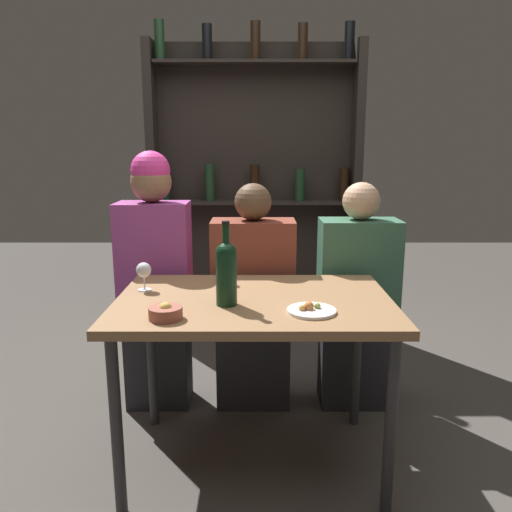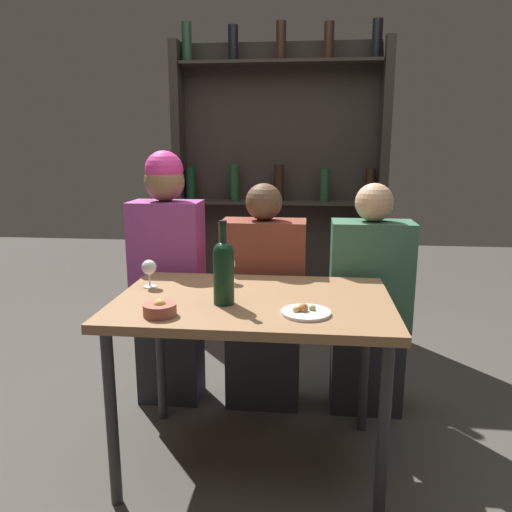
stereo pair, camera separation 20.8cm
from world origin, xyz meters
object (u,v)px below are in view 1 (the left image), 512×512
Objects in this scene: food_plate_0 at (313,310)px; snack_bowl at (168,312)px; wine_bottle at (228,270)px; seated_person_right at (359,304)px; wine_glass_0 at (226,266)px; wine_glass_1 at (146,271)px; seated_person_center at (255,305)px; seated_person_left at (158,285)px.

snack_bowl reaches higher than food_plate_0.
wine_bottle is 0.35m from food_plate_0.
wine_glass_0 is at bearing -155.57° from seated_person_right.
wine_glass_1 is (-0.33, -0.11, 0.00)m from wine_glass_0.
wine_glass_1 is at bearing -138.23° from seated_person_center.
seated_person_left is at bearing 140.71° from wine_glass_0.
food_plate_0 is at bearing -114.24° from seated_person_right.
snack_bowl is 0.09× the size of seated_person_left.
wine_glass_1 is 1.11m from seated_person_right.
snack_bowl is 1.16m from seated_person_right.
wine_glass_0 is 0.35m from wine_glass_1.
wine_glass_0 is 0.51m from snack_bowl.
snack_bowl is 0.80m from seated_person_left.
seated_person_center is at bearing 0.00° from seated_person_left.
seated_person_right is at bearing 65.76° from food_plate_0.
seated_person_left is at bearing 103.97° from snack_bowl.
food_plate_0 is 0.79m from seated_person_right.
food_plate_0 is at bearing -44.33° from seated_person_left.
wine_glass_1 is 0.45m from seated_person_left.
food_plate_0 is 0.53m from snack_bowl.
wine_bottle is at bearing -99.23° from seated_person_center.
seated_person_right reaches higher than snack_bowl.
seated_person_right reaches higher than wine_glass_1.
wine_bottle is 0.28× the size of seated_person_center.
seated_person_right is at bearing 22.48° from wine_glass_1.
seated_person_right is (0.53, -0.00, 0.01)m from seated_person_center.
wine_glass_1 reaches higher than snack_bowl.
wine_bottle is at bearing -28.68° from wine_glass_1.
seated_person_right reaches higher than wine_bottle.
seated_person_left is (-0.04, 0.41, -0.18)m from wine_glass_1.
seated_person_right reaches higher than food_plate_0.
wine_bottle is at bearing -136.08° from seated_person_right.
seated_person_left reaches higher than snack_bowl.
seated_person_center reaches higher than food_plate_0.
seated_person_left is (-0.37, 0.30, -0.17)m from wine_glass_0.
seated_person_right is (0.32, 0.70, -0.21)m from food_plate_0.
wine_glass_0 is 0.43m from seated_person_center.
food_plate_0 is 1.51× the size of snack_bowl.
wine_glass_0 is at bearing 131.14° from food_plate_0.
seated_person_left reaches higher than wine_glass_0.
snack_bowl is 0.10× the size of seated_person_center.
seated_person_right is at bearing -0.00° from seated_person_center.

